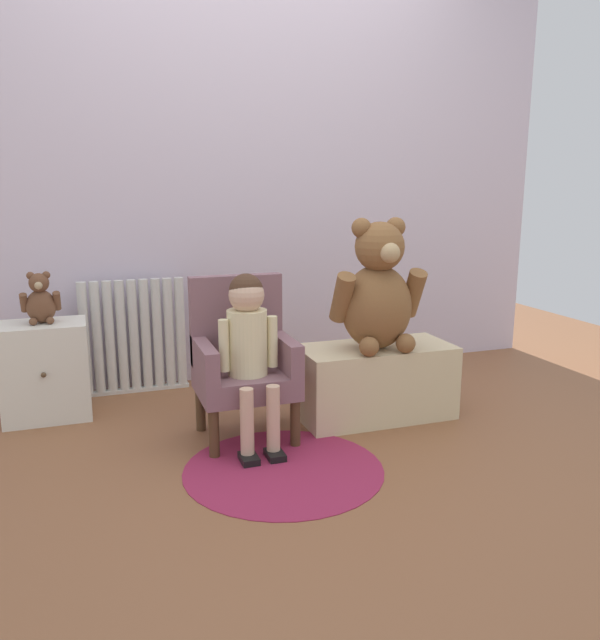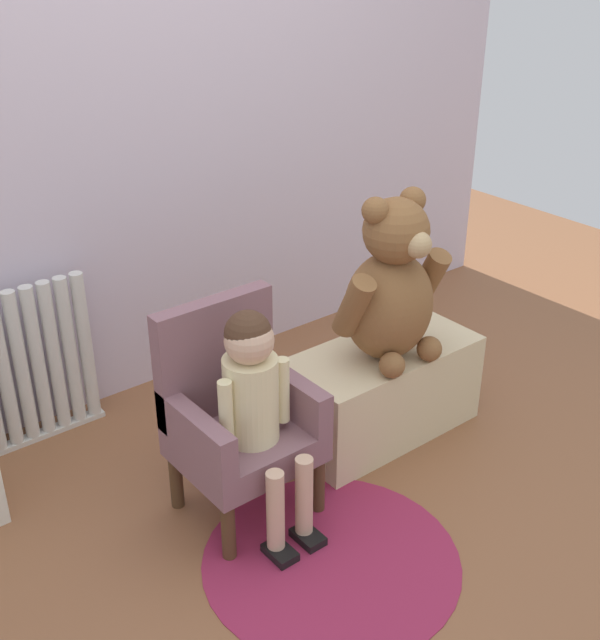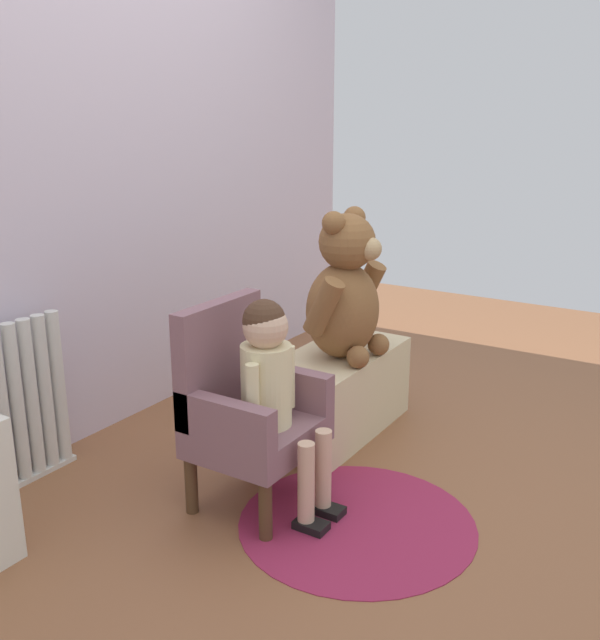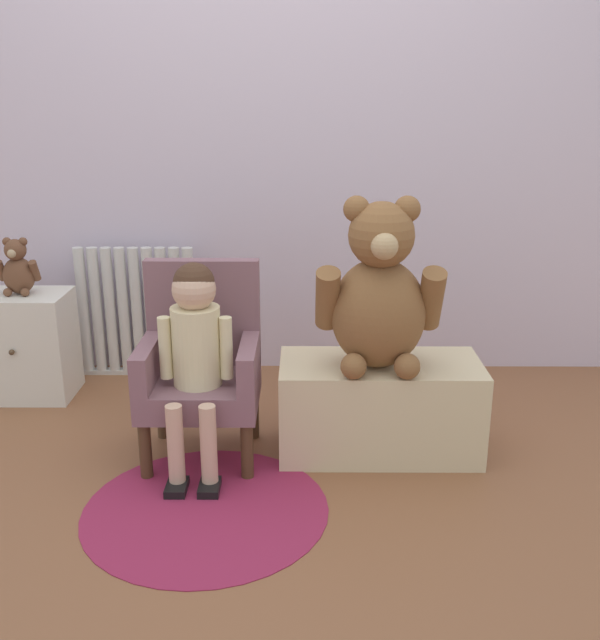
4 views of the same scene
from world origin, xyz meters
The scene contains 8 objects.
ground_plane centered at (0.00, 0.00, 0.00)m, with size 6.00×6.00×0.00m, color brown.
back_wall centered at (0.00, 1.30, 1.20)m, with size 3.80×0.05×2.40m, color silver.
radiator centered at (-0.62, 1.17, 0.30)m, with size 0.56×0.05×0.61m.
child_armchair centered at (-0.21, 0.41, 0.35)m, with size 0.42×0.37×0.71m.
child_figure centered at (-0.21, 0.30, 0.48)m, with size 0.25×0.35×0.74m.
low_bench centered at (0.44, 0.41, 0.18)m, with size 0.73×0.34×0.35m, color beige.
large_teddy_bear centered at (0.42, 0.37, 0.62)m, with size 0.44×0.31×0.61m.
floor_rug centered at (-0.15, 0.00, 0.00)m, with size 0.79×0.79×0.01m, color #942346.
Camera 3 is at (-2.02, -0.95, 1.32)m, focal length 40.00 mm.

